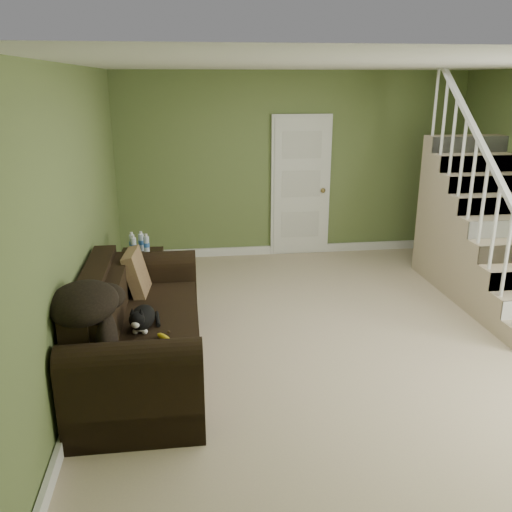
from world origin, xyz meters
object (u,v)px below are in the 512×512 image
object	(u,v)px
cat	(143,318)
banana	(164,337)
sofa	(137,334)
side_table	(143,275)

from	to	relation	value
cat	banana	distance (m)	0.30
sofa	side_table	xyz separation A→B (m)	(-0.07, 1.67, -0.05)
sofa	banana	world-z (taller)	sofa
cat	banana	world-z (taller)	cat
side_table	banana	bearing A→B (deg)	-81.41
cat	side_table	bearing A→B (deg)	103.78
banana	cat	bearing A→B (deg)	91.65
sofa	cat	distance (m)	0.33
cat	sofa	bearing A→B (deg)	119.20
sofa	cat	bearing A→B (deg)	-70.28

